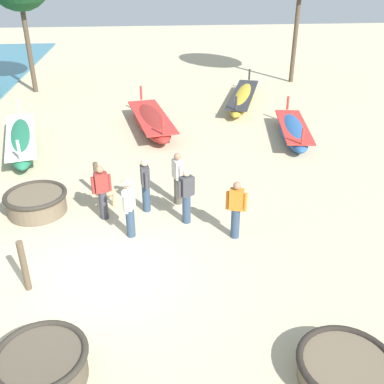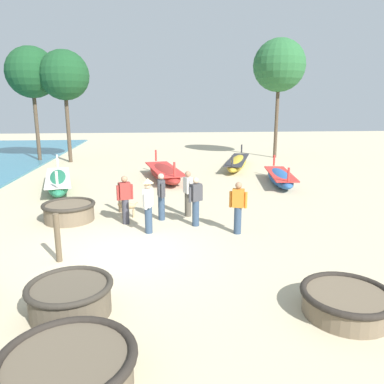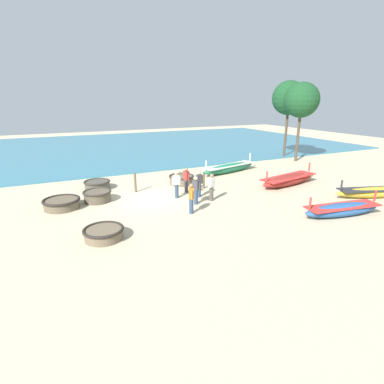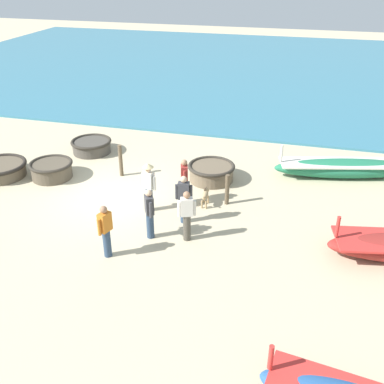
% 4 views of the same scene
% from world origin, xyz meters
% --- Properties ---
extents(ground_plane, '(80.00, 80.00, 0.00)m').
position_xyz_m(ground_plane, '(0.00, 0.00, 0.00)').
color(ground_plane, '#C6B793').
extents(sea, '(28.00, 52.00, 0.10)m').
position_xyz_m(sea, '(-20.29, 4.00, 0.05)').
color(sea, teal).
rests_on(sea, ground).
extents(coracle_upturned, '(1.67, 1.67, 0.54)m').
position_xyz_m(coracle_upturned, '(-3.33, -2.48, 0.30)').
color(coracle_upturned, '#4C473F').
rests_on(coracle_upturned, ground).
extents(coracle_far_left, '(1.72, 1.72, 0.62)m').
position_xyz_m(coracle_far_left, '(-2.08, 2.90, 0.33)').
color(coracle_far_left, brown).
rests_on(coracle_far_left, ground).
extents(coracle_front_right, '(1.58, 1.58, 0.62)m').
position_xyz_m(coracle_front_right, '(-0.78, -2.84, 0.33)').
color(coracle_front_right, brown).
rests_on(coracle_front_right, ground).
extents(coracle_front_left, '(1.91, 1.91, 0.54)m').
position_xyz_m(coracle_front_left, '(-0.40, -4.73, 0.29)').
color(coracle_front_left, brown).
rests_on(coracle_front_left, ground).
extents(coracle_center, '(1.68, 1.68, 0.48)m').
position_xyz_m(coracle_center, '(4.26, -3.34, 0.27)').
color(coracle_center, brown).
rests_on(coracle_center, ground).
extents(long_boat_blue_hull, '(1.58, 4.33, 1.13)m').
position_xyz_m(long_boat_blue_hull, '(6.66, 7.82, 0.33)').
color(long_boat_blue_hull, '#285693').
rests_on(long_boat_blue_hull, ground).
extents(long_boat_white_hull, '(2.06, 5.03, 1.24)m').
position_xyz_m(long_boat_white_hull, '(1.17, 9.37, 0.36)').
color(long_boat_white_hull, maroon).
rests_on(long_boat_white_hull, ground).
extents(long_boat_green_hull, '(2.21, 5.39, 1.25)m').
position_xyz_m(long_boat_green_hull, '(-3.62, 7.66, 0.36)').
color(long_boat_green_hull, '#237551').
rests_on(long_boat_green_hull, ground).
extents(long_boat_ochre_hull, '(2.65, 5.74, 1.12)m').
position_xyz_m(long_boat_ochre_hull, '(5.57, 12.49, 0.33)').
color(long_boat_ochre_hull, gold).
rests_on(long_boat_ochre_hull, ground).
extents(fisherman_standing_right, '(0.27, 0.53, 1.57)m').
position_xyz_m(fisherman_standing_right, '(0.95, 2.72, 0.84)').
color(fisherman_standing_right, '#2D425B').
rests_on(fisherman_standing_right, ground).
extents(fisherman_by_coracle, '(0.51, 0.32, 1.57)m').
position_xyz_m(fisherman_by_coracle, '(3.19, 1.17, 0.84)').
color(fisherman_by_coracle, '#2D425B').
rests_on(fisherman_by_coracle, ground).
extents(fisherman_crouching, '(0.51, 0.31, 1.57)m').
position_xyz_m(fisherman_crouching, '(-0.20, 2.41, 0.84)').
color(fisherman_crouching, '#383842').
rests_on(fisherman_crouching, ground).
extents(fisherman_hauling, '(0.47, 0.36, 1.57)m').
position_xyz_m(fisherman_hauling, '(2.02, 2.00, 0.84)').
color(fisherman_hauling, '#2D425B').
rests_on(fisherman_hauling, ground).
extents(fisherman_standing_left, '(0.32, 0.50, 1.57)m').
position_xyz_m(fisherman_standing_left, '(1.86, 3.06, 0.84)').
color(fisherman_standing_left, '#4C473D').
rests_on(fisherman_standing_left, ground).
extents(fisherman_with_hat, '(0.36, 0.51, 1.67)m').
position_xyz_m(fisherman_with_hat, '(0.56, 1.46, 0.96)').
color(fisherman_with_hat, '#2D425B').
rests_on(fisherman_with_hat, ground).
extents(dog, '(0.69, 0.22, 0.55)m').
position_xyz_m(dog, '(-0.22, 3.11, 0.37)').
color(dog, tan).
rests_on(dog, ground).
extents(mooring_post_mid_beach, '(0.14, 0.14, 1.22)m').
position_xyz_m(mooring_post_mid_beach, '(-1.59, -0.42, 0.61)').
color(mooring_post_mid_beach, brown).
rests_on(mooring_post_mid_beach, ground).
extents(mooring_post_shoreline, '(0.14, 0.14, 1.06)m').
position_xyz_m(mooring_post_shoreline, '(-0.50, 3.78, 0.53)').
color(mooring_post_shoreline, brown).
rests_on(mooring_post_shoreline, ground).
extents(tree_tall_back, '(3.08, 3.08, 7.01)m').
position_xyz_m(tree_tall_back, '(-4.85, 15.73, 5.44)').
color(tree_tall_back, '#4C3D2D').
rests_on(tree_tall_back, ground).
extents(tree_right_mid, '(3.18, 3.18, 7.25)m').
position_xyz_m(tree_right_mid, '(-6.94, 16.16, 5.63)').
color(tree_right_mid, '#4C3D2D').
rests_on(tree_right_mid, ground).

